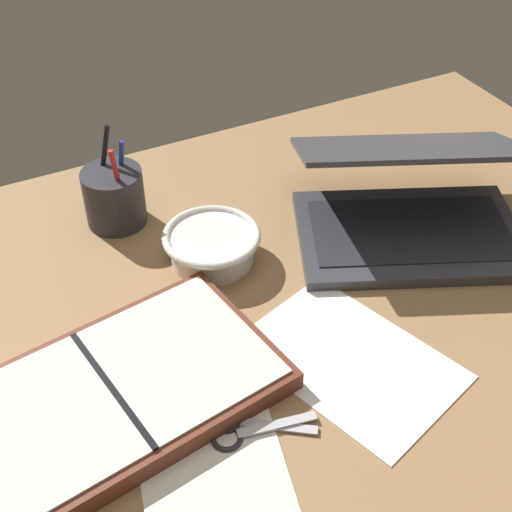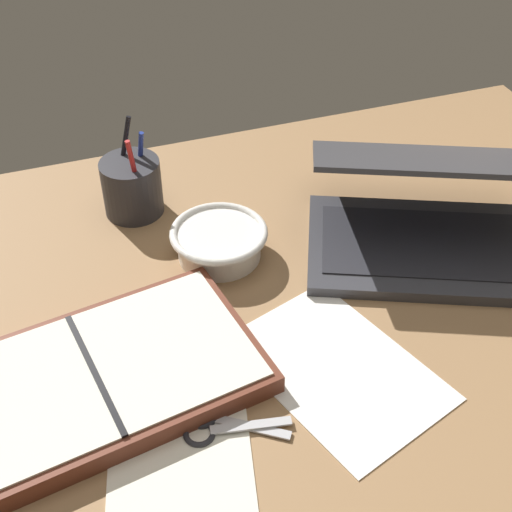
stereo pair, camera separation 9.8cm
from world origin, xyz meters
The scene contains 8 objects.
desk_top centered at (0.00, 0.00, 1.00)cm, with size 140.00×100.00×2.00cm, color #936D47.
laptop centered at (26.67, 8.54, 6.97)cm, with size 43.57×40.66×16.95cm.
bowl centered at (-3.92, 15.84, 4.82)cm, with size 14.82×14.82×5.03cm.
pen_cup centered at (-13.76, 31.64, 6.75)cm, with size 9.64×9.64×15.76cm.
planner centered at (-25.99, -3.89, 3.56)cm, with size 43.92×29.86×3.31cm.
scissors centered at (-13.93, -14.27, 2.34)cm, with size 12.93×8.74×0.80cm.
paper_sheet_front centered at (3.78, -10.96, 2.08)cm, with size 18.59×26.99×0.16cm, color white.
paper_sheet_beside_planner centered at (-19.07, -18.51, 2.08)cm, with size 16.45×22.73×0.16cm, color silver.
Camera 1 is at (-35.18, -60.97, 72.68)cm, focal length 50.00 mm.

